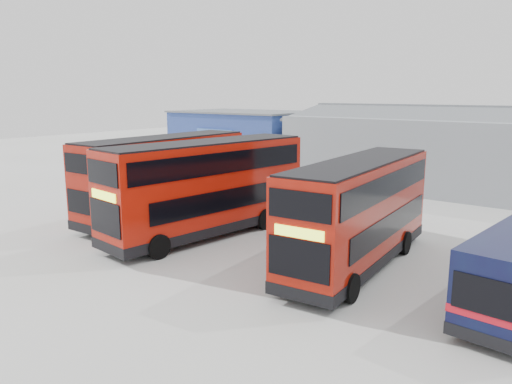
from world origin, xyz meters
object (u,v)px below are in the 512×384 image
maintenance_shed (512,154)px  double_decker_left (165,178)px  double_decker_centre (207,189)px  office_block (245,139)px  double_decker_right (359,214)px  panel_van (198,157)px

maintenance_shed → double_decker_left: size_ratio=2.86×
double_decker_left → double_decker_centre: 4.32m
office_block → maintenance_shed: bearing=5.2°
double_decker_left → double_decker_right: (11.84, -0.64, -0.11)m
double_decker_right → maintenance_shed: bearing=81.0°
maintenance_shed → double_decker_centre: size_ratio=2.78×
double_decker_left → double_decker_right: 11.85m
office_block → double_decker_centre: (12.93, -18.67, -0.32)m
double_decker_left → panel_van: double_decker_left is taller
office_block → double_decker_left: bearing=-63.5°
double_decker_left → double_decker_centre: size_ratio=0.97×
office_block → double_decker_left: (8.76, -17.56, -0.36)m
maintenance_shed → double_decker_right: maintenance_shed is taller
maintenance_shed → panel_van: 24.72m
maintenance_shed → double_decker_centre: (-9.07, -20.67, -0.34)m
double_decker_right → double_decker_centre: bearing=178.5°
double_decker_left → panel_van: bearing=-53.6°
maintenance_shed → panel_van: size_ratio=6.09×
double_decker_right → panel_van: double_decker_right is taller
office_block → maintenance_shed: maintenance_shed is taller
maintenance_shed → double_decker_centre: 22.58m
maintenance_shed → double_decker_centre: maintenance_shed is taller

